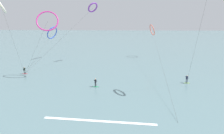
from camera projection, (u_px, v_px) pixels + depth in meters
sea_water at (118, 41)px, 117.10m from camera, size 400.00×200.00×0.08m
surfer_lime at (187, 80)px, 41.29m from camera, size 1.40×0.70×1.70m
surfer_emerald at (96, 83)px, 39.05m from camera, size 1.40×0.69×1.70m
surfer_crimson at (25, 71)px, 48.11m from camera, size 1.40×0.61×1.70m
kite_violet at (93, 8)px, 58.51m from camera, size 16.62×17.09×17.55m
kite_magenta at (47, 21)px, 42.91m from camera, size 9.78×3.80×14.65m
kite_cobalt at (52, 33)px, 64.41m from camera, size 3.52×21.10×10.49m
kite_coral at (152, 30)px, 66.96m from camera, size 4.07×47.31×11.10m
kite_ivory at (1, 6)px, 44.09m from camera, size 5.15×4.06×17.37m
wave_crest_far at (99, 121)px, 26.20m from camera, size 14.89×1.76×0.12m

